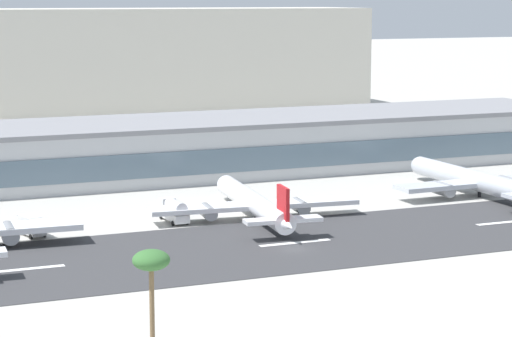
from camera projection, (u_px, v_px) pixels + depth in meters
ground_plane at (294, 250)px, 157.84m from camera, size 1400.00×1400.00×0.00m
runway_strip at (284, 244)px, 161.20m from camera, size 800.00×33.61×0.08m
runway_centreline_dash_3 at (22, 269)px, 146.07m from camera, size 12.00×1.20×0.01m
runway_centreline_dash_4 at (295, 243)px, 161.89m from camera, size 12.00×1.20×0.01m
runway_centreline_dash_5 at (507, 222)px, 176.76m from camera, size 12.00×1.20×0.01m
terminal_building at (169, 148)px, 222.23m from camera, size 193.06×30.07×12.09m
distant_hotel_block at (156, 61)px, 339.91m from camera, size 140.33×37.11×34.55m
airliner_red_tail_gate_1 at (256, 205)px, 178.21m from camera, size 37.46×41.27×8.62m
airliner_black_tail_gate_2 at (479, 182)px, 199.12m from camera, size 34.34×44.09×9.20m
service_fuel_truck_0 at (174, 210)px, 177.00m from camera, size 3.23×8.62×3.95m
service_box_truck_1 at (31, 225)px, 166.49m from camera, size 4.00×6.43×3.25m
palm_tree_0 at (151, 264)px, 108.74m from camera, size 4.02×4.02×11.91m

